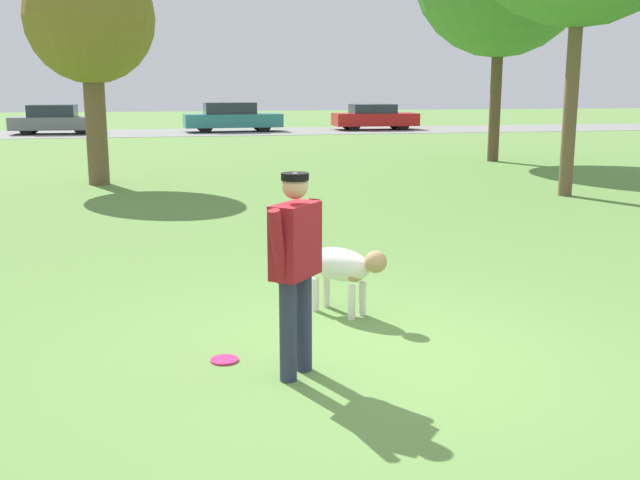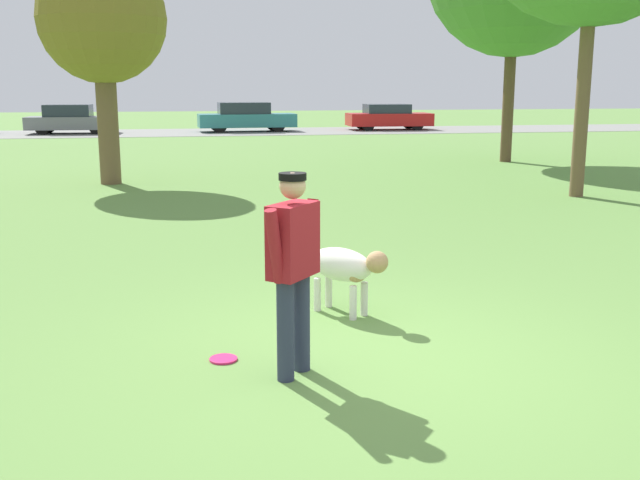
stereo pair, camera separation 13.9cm
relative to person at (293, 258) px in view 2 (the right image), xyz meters
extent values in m
plane|color=#608C42|center=(0.63, 0.23, -0.93)|extent=(120.00, 120.00, 0.00)
cube|color=gray|center=(0.63, 30.74, -0.92)|extent=(120.00, 6.00, 0.01)
cylinder|color=#2D334C|center=(0.08, 0.09, -0.53)|extent=(0.18, 0.18, 0.79)
cylinder|color=#2D334C|center=(-0.08, -0.09, -0.53)|extent=(0.18, 0.18, 0.79)
cube|color=maroon|center=(0.00, 0.00, 0.14)|extent=(0.45, 0.48, 0.56)
cylinder|color=maroon|center=(0.16, 0.19, 0.14)|extent=(0.20, 0.21, 0.56)
cylinder|color=maroon|center=(-0.16, -0.19, 0.14)|extent=(0.20, 0.21, 0.56)
sphere|color=tan|center=(0.00, 0.00, 0.55)|extent=(0.28, 0.28, 0.20)
cylinder|color=black|center=(0.00, 0.00, 0.62)|extent=(0.29, 0.29, 0.05)
ellipsoid|color=silver|center=(0.69, 1.50, -0.43)|extent=(0.70, 0.76, 0.32)
ellipsoid|color=tan|center=(0.82, 1.35, -0.49)|extent=(0.29, 0.28, 0.18)
sphere|color=tan|center=(0.97, 1.16, -0.35)|extent=(0.30, 0.30, 0.21)
cylinder|color=silver|center=(0.90, 1.38, -0.76)|extent=(0.10, 0.10, 0.33)
cylinder|color=silver|center=(0.77, 1.27, -0.76)|extent=(0.10, 0.10, 0.33)
cylinder|color=silver|center=(0.62, 1.73, -0.76)|extent=(0.10, 0.10, 0.33)
cylinder|color=silver|center=(0.48, 1.62, -0.76)|extent=(0.10, 0.10, 0.33)
cylinder|color=silver|center=(0.41, 1.85, -0.39)|extent=(0.17, 0.20, 0.19)
cylinder|color=#E52366|center=(-0.52, 0.41, -0.92)|extent=(0.23, 0.23, 0.02)
torus|color=#E52366|center=(-0.52, 0.41, -0.92)|extent=(0.23, 0.23, 0.02)
cylinder|color=brown|center=(-2.35, 12.10, 0.36)|extent=(0.46, 0.46, 2.57)
sphere|color=olive|center=(-2.35, 12.10, 2.69)|extent=(2.79, 2.79, 2.79)
cylinder|color=brown|center=(8.59, 15.13, 0.87)|extent=(0.32, 0.32, 3.59)
cylinder|color=brown|center=(7.03, 8.32, 1.02)|extent=(0.27, 0.27, 3.90)
cube|color=slate|center=(-5.59, 30.78, -0.43)|extent=(3.99, 1.84, 0.58)
cube|color=#232D38|center=(-5.71, 30.79, 0.13)|extent=(2.10, 1.53, 0.54)
cylinder|color=black|center=(-4.39, 31.45, -0.63)|extent=(0.60, 0.22, 0.59)
cylinder|color=black|center=(-4.45, 30.02, -0.63)|extent=(0.60, 0.22, 0.59)
cylinder|color=black|center=(-6.74, 31.55, -0.63)|extent=(0.60, 0.22, 0.59)
cylinder|color=black|center=(-6.80, 30.12, -0.63)|extent=(0.60, 0.22, 0.59)
cube|color=teal|center=(2.46, 30.81, -0.39)|extent=(4.67, 1.88, 0.62)
cube|color=#232D38|center=(2.32, 30.80, 0.19)|extent=(2.45, 1.54, 0.54)
cylinder|color=black|center=(3.80, 31.59, -0.60)|extent=(0.67, 0.23, 0.66)
cylinder|color=black|center=(3.87, 30.16, -0.60)|extent=(0.67, 0.23, 0.66)
cylinder|color=black|center=(1.05, 31.46, -0.60)|extent=(0.67, 0.23, 0.66)
cylinder|color=black|center=(1.11, 30.03, -0.60)|extent=(0.67, 0.23, 0.66)
cube|color=red|center=(9.56, 30.99, -0.41)|extent=(4.18, 1.92, 0.61)
cube|color=#232D38|center=(9.44, 30.99, 0.12)|extent=(2.19, 1.61, 0.45)
cylinder|color=black|center=(10.82, 31.73, -0.62)|extent=(0.62, 0.22, 0.61)
cylinder|color=black|center=(10.77, 30.17, -0.62)|extent=(0.62, 0.22, 0.61)
cylinder|color=black|center=(8.34, 31.80, -0.62)|extent=(0.62, 0.22, 0.61)
cylinder|color=black|center=(8.30, 30.24, -0.62)|extent=(0.62, 0.22, 0.61)
camera|label=1|loc=(-0.95, -5.37, 1.27)|focal=42.00mm
camera|label=2|loc=(-0.81, -5.40, 1.27)|focal=42.00mm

